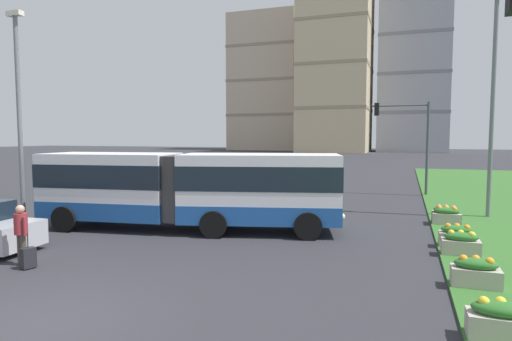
{
  "coord_description": "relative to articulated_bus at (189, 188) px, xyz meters",
  "views": [
    {
      "loc": [
        6.69,
        -6.39,
        3.68
      ],
      "look_at": [
        0.58,
        11.12,
        2.2
      ],
      "focal_mm": 30.05,
      "sensor_mm": 36.0,
      "label": 1
    }
  ],
  "objects": [
    {
      "name": "car_grey_wagon",
      "position": [
        -4.7,
        12.54,
        -0.9
      ],
      "size": [
        4.42,
        2.06,
        1.58
      ],
      "color": "slate",
      "rests_on": "ground"
    },
    {
      "name": "flower_planter_0",
      "position": [
        9.71,
        -6.56,
        -1.23
      ],
      "size": [
        1.1,
        0.56,
        0.74
      ],
      "color": "#B7AD9E",
      "rests_on": "grass_median"
    },
    {
      "name": "ground_plane",
      "position": [
        1.34,
        -8.56,
        -1.65
      ],
      "size": [
        260.0,
        260.0,
        0.0
      ],
      "primitive_type": "plane",
      "color": "#2D2D33"
    },
    {
      "name": "streetlight_left",
      "position": [
        -7.16,
        -1.3,
        3.18
      ],
      "size": [
        0.7,
        0.28,
        8.78
      ],
      "color": "slate",
      "rests_on": "ground"
    },
    {
      "name": "apartment_tower_westcentre",
      "position": [
        -8.06,
        88.8,
        17.84
      ],
      "size": [
        16.05,
        18.81,
        38.96
      ],
      "color": "beige",
      "rests_on": "ground"
    },
    {
      "name": "apartment_tower_west",
      "position": [
        -28.66,
        100.8,
        16.61
      ],
      "size": [
        18.85,
        17.12,
        36.5
      ],
      "color": "#C6B299",
      "rests_on": "ground"
    },
    {
      "name": "articulated_bus",
      "position": [
        0.0,
        0.0,
        0.0
      ],
      "size": [
        12.01,
        4.76,
        3.0
      ],
      "color": "white",
      "rests_on": "ground"
    },
    {
      "name": "apartment_tower_centre",
      "position": [
        9.38,
        98.87,
        25.24
      ],
      "size": [
        16.11,
        18.17,
        53.75
      ],
      "color": "#9EA3AD",
      "rests_on": "ground"
    },
    {
      "name": "flower_planter_5",
      "position": [
        9.71,
        4.46,
        -1.23
      ],
      "size": [
        1.1,
        0.56,
        0.74
      ],
      "color": "#B7AD9E",
      "rests_on": "grass_median"
    },
    {
      "name": "flower_planter_2",
      "position": [
        9.71,
        -0.73,
        -1.23
      ],
      "size": [
        1.1,
        0.56,
        0.74
      ],
      "color": "#B7AD9E",
      "rests_on": "grass_median"
    },
    {
      "name": "streetlight_median",
      "position": [
        11.61,
        6.45,
        3.8
      ],
      "size": [
        0.7,
        0.28,
        10.0
      ],
      "color": "slate",
      "rests_on": "ground"
    },
    {
      "name": "flower_planter_1",
      "position": [
        9.71,
        -3.69,
        -1.23
      ],
      "size": [
        1.1,
        0.56,
        0.74
      ],
      "color": "#B7AD9E",
      "rests_on": "grass_median"
    },
    {
      "name": "pedestrian_crossing",
      "position": [
        -2.25,
        -5.82,
        -0.65
      ],
      "size": [
        0.56,
        0.36,
        1.74
      ],
      "color": "#4C4238",
      "rests_on": "ground"
    },
    {
      "name": "flower_planter_4",
      "position": [
        9.71,
        4.11,
        -1.23
      ],
      "size": [
        1.1,
        0.56,
        0.74
      ],
      "color": "#B7AD9E",
      "rests_on": "grass_median"
    },
    {
      "name": "flower_planter_3",
      "position": [
        9.71,
        0.33,
        -1.23
      ],
      "size": [
        1.1,
        0.56,
        0.74
      ],
      "color": "#B7AD9E",
      "rests_on": "grass_median"
    },
    {
      "name": "traffic_light_far_right",
      "position": [
        8.2,
        13.44,
        2.33
      ],
      "size": [
        3.44,
        0.28,
        5.8
      ],
      "color": "#474C51",
      "rests_on": "ground"
    },
    {
      "name": "rolling_suitcase",
      "position": [
        -1.8,
        -6.02,
        -1.34
      ],
      "size": [
        0.34,
        0.42,
        0.97
      ],
      "color": "#232328",
      "rests_on": "ground"
    }
  ]
}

